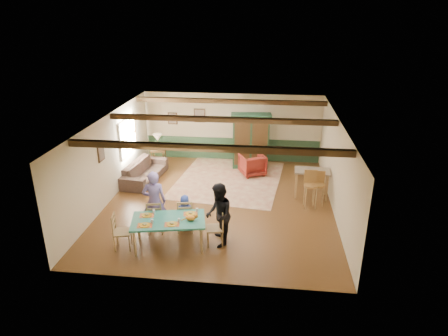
# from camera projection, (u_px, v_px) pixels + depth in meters

# --- Properties ---
(floor) EXTENTS (8.00, 8.00, 0.00)m
(floor) POSITION_uv_depth(u_px,v_px,m) (220.00, 203.00, 12.67)
(floor) COLOR #502F16
(floor) RESTS_ON ground
(wall_back) EXTENTS (7.00, 0.02, 2.70)m
(wall_back) POSITION_uv_depth(u_px,v_px,m) (232.00, 127.00, 15.87)
(wall_back) COLOR beige
(wall_back) RESTS_ON floor
(wall_left) EXTENTS (0.02, 8.00, 2.70)m
(wall_left) POSITION_uv_depth(u_px,v_px,m) (109.00, 158.00, 12.55)
(wall_left) COLOR beige
(wall_left) RESTS_ON floor
(wall_right) EXTENTS (0.02, 8.00, 2.70)m
(wall_right) POSITION_uv_depth(u_px,v_px,m) (337.00, 168.00, 11.79)
(wall_right) COLOR beige
(wall_right) RESTS_ON floor
(ceiling) EXTENTS (7.00, 8.00, 0.02)m
(ceiling) POSITION_uv_depth(u_px,v_px,m) (219.00, 120.00, 11.67)
(ceiling) COLOR silver
(ceiling) RESTS_ON wall_back
(wainscot_back) EXTENTS (6.95, 0.03, 0.90)m
(wainscot_back) POSITION_uv_depth(u_px,v_px,m) (232.00, 149.00, 16.18)
(wainscot_back) COLOR #213E27
(wainscot_back) RESTS_ON floor
(ceiling_beam_front) EXTENTS (6.95, 0.16, 0.16)m
(ceiling_beam_front) POSITION_uv_depth(u_px,v_px,m) (207.00, 148.00, 9.58)
(ceiling_beam_front) COLOR black
(ceiling_beam_front) RESTS_ON ceiling
(ceiling_beam_mid) EXTENTS (6.95, 0.16, 0.16)m
(ceiling_beam_mid) POSITION_uv_depth(u_px,v_px,m) (221.00, 119.00, 12.08)
(ceiling_beam_mid) COLOR black
(ceiling_beam_mid) RESTS_ON ceiling
(ceiling_beam_back) EXTENTS (6.95, 0.16, 0.16)m
(ceiling_beam_back) POSITION_uv_depth(u_px,v_px,m) (230.00, 101.00, 14.48)
(ceiling_beam_back) COLOR black
(ceiling_beam_back) RESTS_ON ceiling
(window_left) EXTENTS (0.06, 1.60, 1.30)m
(window_left) POSITION_uv_depth(u_px,v_px,m) (128.00, 136.00, 14.04)
(window_left) COLOR white
(window_left) RESTS_ON wall_left
(picture_left_wall) EXTENTS (0.04, 0.42, 0.52)m
(picture_left_wall) POSITION_uv_depth(u_px,v_px,m) (101.00, 153.00, 11.85)
(picture_left_wall) COLOR gray
(picture_left_wall) RESTS_ON wall_left
(picture_back_a) EXTENTS (0.45, 0.04, 0.55)m
(picture_back_a) POSITION_uv_depth(u_px,v_px,m) (200.00, 116.00, 15.81)
(picture_back_a) COLOR gray
(picture_back_a) RESTS_ON wall_back
(picture_back_b) EXTENTS (0.38, 0.04, 0.48)m
(picture_back_b) POSITION_uv_depth(u_px,v_px,m) (173.00, 118.00, 15.99)
(picture_back_b) COLOR gray
(picture_back_b) RESTS_ON wall_back
(dining_table) EXTENTS (2.00, 1.36, 0.77)m
(dining_table) POSITION_uv_depth(u_px,v_px,m) (169.00, 233.00, 10.21)
(dining_table) COLOR #226E5E
(dining_table) RESTS_ON floor
(dining_chair_far_left) EXTENTS (0.51, 0.52, 0.97)m
(dining_chair_far_left) POSITION_uv_depth(u_px,v_px,m) (155.00, 216.00, 10.83)
(dining_chair_far_left) COLOR #9A794D
(dining_chair_far_left) RESTS_ON floor
(dining_chair_far_right) EXTENTS (0.51, 0.52, 0.97)m
(dining_chair_far_right) POSITION_uv_depth(u_px,v_px,m) (185.00, 215.00, 10.89)
(dining_chair_far_right) COLOR #9A794D
(dining_chair_far_right) RESTS_ON floor
(dining_chair_end_left) EXTENTS (0.52, 0.51, 0.97)m
(dining_chair_end_left) POSITION_uv_depth(u_px,v_px,m) (122.00, 231.00, 10.09)
(dining_chair_end_left) COLOR #9A794D
(dining_chair_end_left) RESTS_ON floor
(dining_chair_end_right) EXTENTS (0.52, 0.51, 0.97)m
(dining_chair_end_right) POSITION_uv_depth(u_px,v_px,m) (215.00, 227.00, 10.26)
(dining_chair_end_right) COLOR #9A794D
(dining_chair_end_right) RESTS_ON floor
(person_man) EXTENTS (0.71, 0.54, 1.76)m
(person_man) POSITION_uv_depth(u_px,v_px,m) (154.00, 202.00, 10.76)
(person_man) COLOR #7463AA
(person_man) RESTS_ON floor
(person_woman) EXTENTS (0.79, 0.93, 1.69)m
(person_woman) POSITION_uv_depth(u_px,v_px,m) (219.00, 215.00, 10.14)
(person_woman) COLOR black
(person_woman) RESTS_ON floor
(person_child) EXTENTS (0.56, 0.42, 1.03)m
(person_child) POSITION_uv_depth(u_px,v_px,m) (185.00, 213.00, 10.95)
(person_child) COLOR #253C95
(person_child) RESTS_ON floor
(cat) EXTENTS (0.39, 0.21, 0.18)m
(cat) POSITION_uv_depth(u_px,v_px,m) (191.00, 217.00, 9.99)
(cat) COLOR orange
(cat) RESTS_ON dining_table
(place_setting_near_left) EXTENTS (0.46, 0.38, 0.11)m
(place_setting_near_left) POSITION_uv_depth(u_px,v_px,m) (145.00, 224.00, 9.77)
(place_setting_near_left) COLOR gold
(place_setting_near_left) RESTS_ON dining_table
(place_setting_near_center) EXTENTS (0.46, 0.38, 0.11)m
(place_setting_near_center) POSITION_uv_depth(u_px,v_px,m) (172.00, 223.00, 9.82)
(place_setting_near_center) COLOR gold
(place_setting_near_center) RESTS_ON dining_table
(place_setting_far_left) EXTENTS (0.46, 0.38, 0.11)m
(place_setting_far_left) POSITION_uv_depth(u_px,v_px,m) (147.00, 214.00, 10.25)
(place_setting_far_left) COLOR gold
(place_setting_far_left) RESTS_ON dining_table
(place_setting_far_right) EXTENTS (0.46, 0.38, 0.11)m
(place_setting_far_right) POSITION_uv_depth(u_px,v_px,m) (191.00, 212.00, 10.33)
(place_setting_far_right) COLOR gold
(place_setting_far_right) RESTS_ON dining_table
(area_rug) EXTENTS (4.02, 4.61, 0.01)m
(area_rug) POSITION_uv_depth(u_px,v_px,m) (229.00, 179.00, 14.40)
(area_rug) COLOR beige
(area_rug) RESTS_ON floor
(armoire) EXTENTS (1.54, 0.74, 2.11)m
(armoire) POSITION_uv_depth(u_px,v_px,m) (251.00, 141.00, 15.18)
(armoire) COLOR #153420
(armoire) RESTS_ON floor
(armchair) EXTENTS (1.12, 1.13, 0.78)m
(armchair) POSITION_uv_depth(u_px,v_px,m) (252.00, 165.00, 14.70)
(armchair) COLOR #541210
(armchair) RESTS_ON floor
(sofa) EXTENTS (1.17, 2.42, 0.68)m
(sofa) POSITION_uv_depth(u_px,v_px,m) (145.00, 171.00, 14.24)
(sofa) COLOR #3D2D26
(sofa) RESTS_ON floor
(end_table) EXTENTS (0.59, 0.59, 0.67)m
(end_table) POSITION_uv_depth(u_px,v_px,m) (159.00, 157.00, 15.59)
(end_table) COLOR black
(end_table) RESTS_ON floor
(table_lamp) EXTENTS (0.35, 0.35, 0.61)m
(table_lamp) POSITION_uv_depth(u_px,v_px,m) (158.00, 142.00, 15.35)
(table_lamp) COLOR beige
(table_lamp) RESTS_ON end_table
(counter_table) EXTENTS (1.15, 0.71, 0.93)m
(counter_table) POSITION_uv_depth(u_px,v_px,m) (311.00, 184.00, 12.92)
(counter_table) COLOR tan
(counter_table) RESTS_ON floor
(bar_stool_left) EXTENTS (0.44, 0.48, 1.17)m
(bar_stool_left) POSITION_uv_depth(u_px,v_px,m) (311.00, 190.00, 12.17)
(bar_stool_left) COLOR #A57740
(bar_stool_left) RESTS_ON floor
(bar_stool_right) EXTENTS (0.39, 0.43, 1.07)m
(bar_stool_right) POSITION_uv_depth(u_px,v_px,m) (319.00, 189.00, 12.36)
(bar_stool_right) COLOR #A57740
(bar_stool_right) RESTS_ON floor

